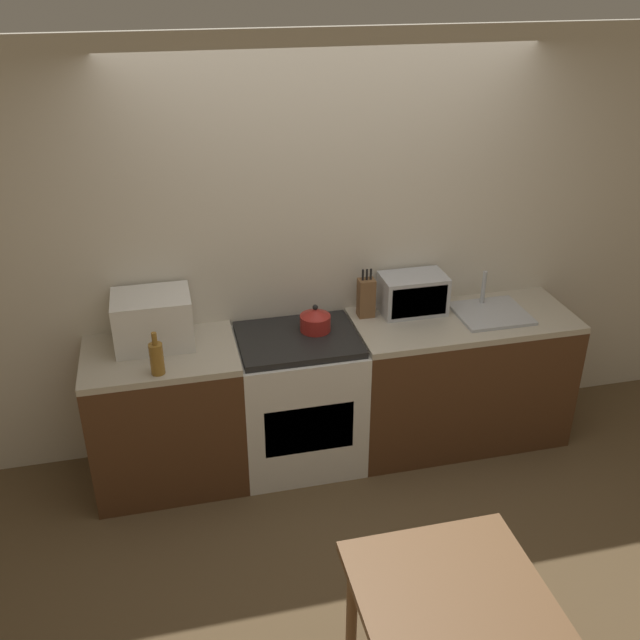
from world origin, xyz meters
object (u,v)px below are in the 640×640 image
(stove_range, at_px, (299,400))
(dining_table, at_px, (453,616))
(microwave, at_px, (153,320))
(kettle, at_px, (315,320))
(bottle, at_px, (157,358))
(toaster_oven, at_px, (413,294))

(stove_range, xyz_separation_m, dining_table, (0.23, -1.90, 0.18))
(microwave, distance_m, dining_table, 2.32)
(dining_table, bearing_deg, microwave, 117.74)
(stove_range, bearing_deg, kettle, 25.96)
(kettle, relative_size, bottle, 0.74)
(kettle, bearing_deg, toaster_oven, 8.85)
(microwave, bearing_deg, dining_table, -62.26)
(microwave, bearing_deg, kettle, -3.46)
(kettle, bearing_deg, microwave, 176.54)
(microwave, relative_size, toaster_oven, 1.09)
(toaster_oven, relative_size, dining_table, 0.52)
(toaster_oven, bearing_deg, bottle, -166.41)
(kettle, distance_m, toaster_oven, 0.67)
(bottle, bearing_deg, toaster_oven, 13.59)
(stove_range, bearing_deg, dining_table, -83.23)
(microwave, distance_m, bottle, 0.35)
(stove_range, distance_m, microwave, 1.04)
(stove_range, height_order, dining_table, stove_range)
(stove_range, distance_m, toaster_oven, 0.99)
(stove_range, relative_size, toaster_oven, 2.20)
(stove_range, height_order, bottle, bottle)
(bottle, bearing_deg, kettle, 16.79)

